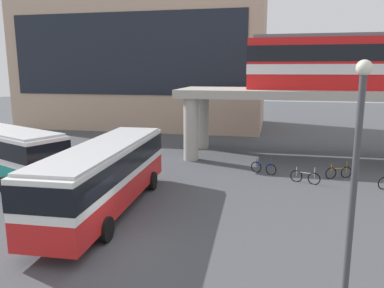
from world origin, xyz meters
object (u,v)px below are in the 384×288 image
object	(u,v)px
bicycle_orange	(339,172)
bicycle_blue	(264,168)
bicycle_silver	(305,177)
bus_main	(106,170)
station_building	(145,63)

from	to	relation	value
bicycle_orange	bicycle_blue	distance (m)	4.57
bicycle_silver	bicycle_blue	bearing A→B (deg)	147.07
bicycle_orange	bicycle_blue	size ratio (longest dim) A/B	1.01
bicycle_orange	bicycle_blue	world-z (taller)	same
bicycle_silver	bus_main	bearing A→B (deg)	-145.10
bicycle_orange	station_building	bearing A→B (deg)	134.42
bicycle_silver	bicycle_blue	world-z (taller)	same
station_building	bicycle_silver	distance (m)	28.25
bus_main	bicycle_silver	distance (m)	11.73
bicycle_silver	bicycle_blue	size ratio (longest dim) A/B	1.03
station_building	bicycle_silver	world-z (taller)	station_building
station_building	bicycle_orange	distance (m)	28.51
bus_main	bicycle_blue	bearing A→B (deg)	49.40
bus_main	bicycle_silver	bearing A→B (deg)	34.90
bus_main	bicycle_blue	xyz separation A→B (m)	(7.06, 8.24, -1.63)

